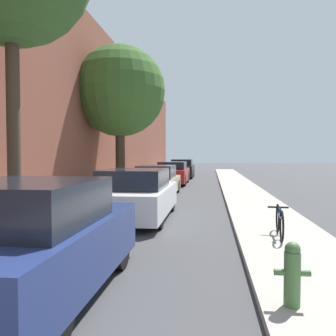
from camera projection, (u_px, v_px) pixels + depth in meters
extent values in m
plane|color=#3D3D3F|center=(179.00, 197.00, 15.11)|extent=(120.00, 120.00, 0.00)
cube|color=#9E998E|center=(113.00, 195.00, 15.45)|extent=(2.00, 52.00, 0.12)
cube|color=#9E998E|center=(248.00, 197.00, 14.76)|extent=(2.00, 52.00, 0.12)
cube|color=brown|center=(83.00, 106.00, 15.46)|extent=(0.70, 52.00, 7.93)
cylinder|color=black|center=(22.00, 244.00, 5.86)|extent=(0.22, 0.70, 0.70)
cylinder|color=black|center=(119.00, 247.00, 5.66)|extent=(0.22, 0.70, 0.70)
cylinder|color=black|center=(51.00, 316.00, 3.26)|extent=(0.22, 0.70, 0.70)
cube|color=navy|center=(32.00, 252.00, 4.55)|extent=(1.88, 3.90, 0.78)
cube|color=black|center=(25.00, 203.00, 4.37)|extent=(1.65, 2.03, 0.54)
cylinder|color=black|center=(120.00, 200.00, 11.60)|extent=(0.22, 0.68, 0.68)
cylinder|color=black|center=(171.00, 201.00, 11.39)|extent=(0.22, 0.68, 0.68)
cylinder|color=black|center=(93.00, 214.00, 8.87)|extent=(0.22, 0.68, 0.68)
cylinder|color=black|center=(158.00, 215.00, 8.67)|extent=(0.22, 0.68, 0.68)
cube|color=silver|center=(136.00, 200.00, 10.12)|extent=(1.90, 4.44, 0.71)
cube|color=black|center=(135.00, 179.00, 9.92)|extent=(1.67, 2.31, 0.52)
cylinder|color=black|center=(147.00, 186.00, 17.07)|extent=(0.22, 0.62, 0.62)
cylinder|color=black|center=(177.00, 186.00, 16.90)|extent=(0.22, 0.62, 0.62)
cylinder|color=black|center=(134.00, 192.00, 14.34)|extent=(0.22, 0.62, 0.62)
cylinder|color=black|center=(170.00, 192.00, 14.16)|extent=(0.22, 0.62, 0.62)
cube|color=tan|center=(157.00, 185.00, 15.61)|extent=(1.67, 4.45, 0.63)
cube|color=black|center=(157.00, 172.00, 15.41)|extent=(1.47, 2.31, 0.55)
cylinder|color=black|center=(164.00, 177.00, 23.26)|extent=(0.22, 0.67, 0.67)
cylinder|color=black|center=(187.00, 177.00, 23.07)|extent=(0.22, 0.67, 0.67)
cylinder|color=black|center=(157.00, 180.00, 20.44)|extent=(0.22, 0.67, 0.67)
cylinder|color=black|center=(184.00, 181.00, 20.25)|extent=(0.22, 0.67, 0.67)
cube|color=maroon|center=(173.00, 175.00, 21.75)|extent=(1.76, 4.59, 0.76)
cube|color=black|center=(173.00, 165.00, 21.54)|extent=(1.55, 2.38, 0.44)
cylinder|color=black|center=(175.00, 173.00, 29.15)|extent=(0.22, 0.63, 0.63)
cylinder|color=black|center=(193.00, 173.00, 28.97)|extent=(0.22, 0.63, 0.63)
cylinder|color=black|center=(171.00, 175.00, 26.53)|extent=(0.22, 0.63, 0.63)
cylinder|color=black|center=(191.00, 175.00, 26.35)|extent=(0.22, 0.63, 0.63)
cube|color=black|center=(182.00, 170.00, 27.74)|extent=(1.72, 4.25, 0.78)
cube|color=black|center=(182.00, 162.00, 27.55)|extent=(1.52, 2.21, 0.49)
cylinder|color=#423323|center=(14.00, 126.00, 6.89)|extent=(0.26, 0.26, 4.54)
cylinder|color=#423323|center=(120.00, 155.00, 15.55)|extent=(0.41, 0.41, 3.40)
sphere|color=#335623|center=(120.00, 91.00, 15.44)|extent=(3.98, 3.98, 3.98)
cylinder|color=#47703D|center=(292.00, 279.00, 3.98)|extent=(0.18, 0.18, 0.62)
sphere|color=#47703D|center=(293.00, 249.00, 3.97)|extent=(0.17, 0.17, 0.17)
cylinder|color=#47703D|center=(280.00, 272.00, 4.00)|extent=(0.12, 0.07, 0.07)
cylinder|color=#47703D|center=(305.00, 273.00, 3.96)|extent=(0.12, 0.07, 0.07)
torus|color=black|center=(278.00, 218.00, 7.79)|extent=(0.10, 0.63, 0.63)
torus|color=black|center=(282.00, 226.00, 6.91)|extent=(0.10, 0.63, 0.63)
cube|color=#235193|center=(280.00, 215.00, 7.34)|extent=(0.11, 0.76, 0.04)
cylinder|color=#235193|center=(280.00, 212.00, 7.18)|extent=(0.04, 0.04, 0.17)
cube|color=black|center=(278.00, 207.00, 7.71)|extent=(0.44, 0.08, 0.04)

